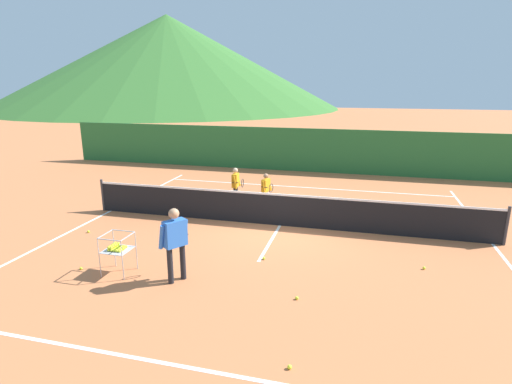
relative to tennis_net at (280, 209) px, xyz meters
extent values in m
plane|color=#C67042|center=(0.00, 0.00, -0.50)|extent=(120.00, 120.00, 0.00)
cube|color=white|center=(0.00, -6.44, -0.50)|extent=(11.38, 0.08, 0.01)
cube|color=white|center=(0.00, 4.69, -0.50)|extent=(11.38, 0.08, 0.01)
cube|color=white|center=(-5.69, 0.00, -0.50)|extent=(0.08, 11.13, 0.01)
cube|color=white|center=(5.69, 0.00, -0.50)|extent=(0.08, 11.13, 0.01)
cube|color=white|center=(0.00, 0.00, -0.50)|extent=(0.08, 5.22, 0.01)
cylinder|color=#333338|center=(-5.94, 0.00, 0.03)|extent=(0.08, 0.08, 1.05)
cylinder|color=#333338|center=(5.94, 0.00, 0.03)|extent=(0.08, 0.08, 1.05)
cube|color=black|center=(0.00, 0.00, -0.04)|extent=(11.81, 0.02, 0.92)
cube|color=white|center=(0.00, 0.00, 0.45)|extent=(11.81, 0.03, 0.06)
cylinder|color=black|center=(-1.53, -4.08, -0.10)|extent=(0.12, 0.12, 0.80)
cylinder|color=black|center=(-1.36, -3.83, -0.10)|extent=(0.12, 0.12, 0.80)
cube|color=blue|center=(-1.45, -3.96, 0.58)|extent=(0.45, 0.52, 0.56)
sphere|color=tan|center=(-1.45, -3.96, 1.01)|extent=(0.22, 0.22, 0.22)
cylinder|color=blue|center=(-1.65, -4.15, 0.55)|extent=(0.23, 0.19, 0.55)
cylinder|color=blue|center=(-1.33, -3.71, 0.54)|extent=(0.19, 0.16, 0.55)
torus|color=#262628|center=(-1.54, -3.56, 0.50)|extent=(0.18, 0.26, 0.29)
cylinder|color=black|center=(-1.34, -3.70, 0.50)|extent=(0.20, 0.15, 0.03)
cylinder|color=black|center=(-1.91, 1.82, -0.18)|extent=(0.10, 0.10, 0.65)
cylinder|color=black|center=(-1.89, 1.58, -0.18)|extent=(0.10, 0.10, 0.65)
cube|color=orange|center=(-1.90, 1.70, 0.37)|extent=(0.20, 0.39, 0.45)
sphere|color=#DBAD84|center=(-1.90, 1.70, 0.72)|extent=(0.18, 0.18, 0.18)
cylinder|color=orange|center=(-1.86, 1.92, 0.34)|extent=(0.18, 0.08, 0.44)
cylinder|color=orange|center=(-1.86, 1.48, 0.34)|extent=(0.14, 0.08, 0.44)
torus|color=#262628|center=(-1.59, 1.50, 0.34)|extent=(0.04, 0.29, 0.29)
cylinder|color=black|center=(-1.83, 1.48, 0.34)|extent=(0.22, 0.04, 0.03)
cylinder|color=silver|center=(-0.77, 1.67, -0.20)|extent=(0.09, 0.09, 0.59)
cylinder|color=silver|center=(-0.83, 1.45, -0.20)|extent=(0.09, 0.09, 0.59)
cube|color=orange|center=(-0.80, 1.56, 0.30)|extent=(0.25, 0.38, 0.42)
sphere|color=#996B4C|center=(-0.80, 1.56, 0.62)|extent=(0.16, 0.16, 0.16)
cylinder|color=orange|center=(-0.70, 1.74, 0.28)|extent=(0.17, 0.10, 0.41)
cylinder|color=orange|center=(-0.82, 1.35, 0.27)|extent=(0.13, 0.09, 0.41)
torus|color=#262628|center=(-0.56, 1.28, 0.29)|extent=(0.10, 0.29, 0.29)
cylinder|color=black|center=(-0.80, 1.35, 0.29)|extent=(0.22, 0.08, 0.03)
cylinder|color=#B7B7BC|center=(-3.13, -3.65, -0.05)|extent=(0.02, 0.02, 0.89)
cylinder|color=#B7B7BC|center=(-2.57, -3.65, -0.05)|extent=(0.02, 0.02, 0.89)
cylinder|color=#B7B7BC|center=(-3.13, -4.21, -0.05)|extent=(0.02, 0.02, 0.89)
cylinder|color=#B7B7BC|center=(-2.57, -4.21, -0.05)|extent=(0.02, 0.02, 0.89)
cube|color=#B7B7BC|center=(-2.85, -3.93, 0.05)|extent=(0.56, 0.56, 0.01)
cube|color=#B7B7BC|center=(-2.85, -3.65, 0.39)|extent=(0.56, 0.02, 0.02)
cube|color=#B7B7BC|center=(-2.85, -4.21, 0.39)|extent=(0.56, 0.02, 0.02)
cube|color=#B7B7BC|center=(-3.13, -3.93, 0.39)|extent=(0.02, 0.56, 0.02)
cube|color=#B7B7BC|center=(-2.57, -3.93, 0.39)|extent=(0.02, 0.56, 0.02)
sphere|color=yellow|center=(-2.99, -4.06, 0.09)|extent=(0.07, 0.07, 0.07)
sphere|color=yellow|center=(-2.99, -3.99, 0.09)|extent=(0.07, 0.07, 0.07)
sphere|color=yellow|center=(-2.98, -3.93, 0.08)|extent=(0.07, 0.07, 0.07)
sphere|color=yellow|center=(-2.98, -3.86, 0.08)|extent=(0.07, 0.07, 0.07)
sphere|color=yellow|center=(-2.98, -3.80, 0.09)|extent=(0.07, 0.07, 0.07)
sphere|color=yellow|center=(-2.92, -4.06, 0.09)|extent=(0.07, 0.07, 0.07)
sphere|color=yellow|center=(-2.92, -4.00, 0.08)|extent=(0.07, 0.07, 0.07)
sphere|color=yellow|center=(-2.92, -3.93, 0.09)|extent=(0.07, 0.07, 0.07)
sphere|color=yellow|center=(-2.92, -3.86, 0.08)|extent=(0.07, 0.07, 0.07)
sphere|color=yellow|center=(-2.92, -3.80, 0.09)|extent=(0.07, 0.07, 0.07)
sphere|color=yellow|center=(-2.86, -4.05, 0.08)|extent=(0.07, 0.07, 0.07)
sphere|color=yellow|center=(-2.86, -3.99, 0.08)|extent=(0.07, 0.07, 0.07)
sphere|color=yellow|center=(-2.86, -3.92, 0.09)|extent=(0.07, 0.07, 0.07)
sphere|color=yellow|center=(-2.85, -3.86, 0.09)|extent=(0.07, 0.07, 0.07)
sphere|color=yellow|center=(-2.85, -3.80, 0.08)|extent=(0.07, 0.07, 0.07)
sphere|color=yellow|center=(-2.79, -4.05, 0.08)|extent=(0.07, 0.07, 0.07)
sphere|color=yellow|center=(-2.79, -3.99, 0.08)|extent=(0.07, 0.07, 0.07)
sphere|color=yellow|center=(-2.79, -3.93, 0.08)|extent=(0.07, 0.07, 0.07)
sphere|color=yellow|center=(-2.79, -3.86, 0.08)|extent=(0.07, 0.07, 0.07)
sphere|color=yellow|center=(-2.78, -3.80, 0.09)|extent=(0.07, 0.07, 0.07)
sphere|color=yellow|center=(-2.73, -4.05, 0.08)|extent=(0.07, 0.07, 0.07)
sphere|color=yellow|center=(-2.73, -3.99, 0.08)|extent=(0.07, 0.07, 0.07)
sphere|color=yellow|center=(-2.72, -3.93, 0.09)|extent=(0.07, 0.07, 0.07)
sphere|color=yellow|center=(-2.72, -3.86, 0.09)|extent=(0.07, 0.07, 0.07)
sphere|color=yellow|center=(-2.73, -3.80, 0.08)|extent=(0.07, 0.07, 0.07)
sphere|color=yellow|center=(-2.98, -4.06, 0.14)|extent=(0.07, 0.07, 0.07)
sphere|color=yellow|center=(-2.99, -3.99, 0.14)|extent=(0.07, 0.07, 0.07)
sphere|color=yellow|center=(-2.98, -3.93, 0.14)|extent=(0.07, 0.07, 0.07)
sphere|color=yellow|center=(-2.98, -3.86, 0.14)|extent=(0.07, 0.07, 0.07)
sphere|color=yellow|center=(-2.99, -3.79, 0.14)|extent=(0.07, 0.07, 0.07)
sphere|color=yellow|center=(-2.92, -4.05, 0.14)|extent=(0.07, 0.07, 0.07)
sphere|color=yellow|center=(-2.92, -3.99, 0.14)|extent=(0.07, 0.07, 0.07)
sphere|color=yellow|center=(-2.91, -3.93, 0.14)|extent=(0.07, 0.07, 0.07)
sphere|color=yellow|center=(-2.92, -3.86, 0.14)|extent=(0.07, 0.07, 0.07)
sphere|color=yellow|center=(-2.92, -3.80, 0.14)|extent=(0.07, 0.07, 0.07)
sphere|color=yellow|center=(0.09, -2.45, -0.47)|extent=(0.07, 0.07, 0.07)
sphere|color=yellow|center=(-3.79, -4.02, -0.47)|extent=(0.07, 0.07, 0.07)
sphere|color=yellow|center=(1.15, -4.09, -0.47)|extent=(0.07, 0.07, 0.07)
sphere|color=yellow|center=(1.35, -6.09, -0.47)|extent=(0.07, 0.07, 0.07)
sphere|color=yellow|center=(-5.12, -1.94, -0.47)|extent=(0.07, 0.07, 0.07)
sphere|color=yellow|center=(3.73, -2.05, -0.47)|extent=(0.07, 0.07, 0.07)
cube|color=#286B33|center=(0.00, 7.76, 0.52)|extent=(25.03, 0.08, 2.04)
cone|color=#38702D|center=(-29.59, 53.45, 6.89)|extent=(56.25, 56.25, 14.77)
camera|label=1|loc=(2.15, -11.15, 3.59)|focal=28.46mm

